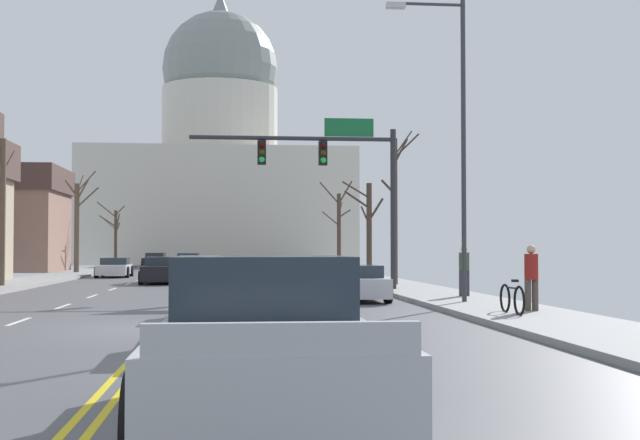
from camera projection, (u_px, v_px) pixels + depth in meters
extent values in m
cube|color=#505056|center=(165.00, 329.00, 18.28)|extent=(14.00, 180.00, 0.06)
cube|color=yellow|center=(159.00, 328.00, 18.26)|extent=(0.10, 176.40, 0.00)
cube|color=yellow|center=(171.00, 328.00, 18.29)|extent=(0.10, 176.40, 0.00)
cube|color=silver|center=(406.00, 391.00, 10.18)|extent=(0.12, 2.20, 0.00)
cube|color=silver|center=(347.00, 343.00, 15.35)|extent=(0.12, 2.20, 0.00)
cube|color=silver|center=(318.00, 319.00, 20.52)|extent=(0.12, 2.20, 0.00)
cube|color=silver|center=(301.00, 305.00, 25.69)|extent=(0.12, 2.20, 0.00)
cube|color=silver|center=(290.00, 295.00, 30.86)|extent=(0.12, 2.20, 0.00)
cube|color=silver|center=(281.00, 288.00, 36.03)|extent=(0.12, 2.20, 0.00)
cube|color=silver|center=(275.00, 283.00, 41.20)|extent=(0.12, 2.20, 0.00)
cube|color=silver|center=(270.00, 279.00, 46.37)|extent=(0.12, 2.20, 0.00)
cube|color=silver|center=(267.00, 276.00, 51.54)|extent=(0.12, 2.20, 0.00)
cube|color=silver|center=(263.00, 274.00, 56.71)|extent=(0.12, 2.20, 0.00)
cube|color=silver|center=(261.00, 271.00, 61.88)|extent=(0.12, 2.20, 0.00)
cube|color=silver|center=(259.00, 270.00, 67.05)|extent=(0.12, 2.20, 0.00)
cube|color=silver|center=(257.00, 268.00, 72.22)|extent=(0.12, 2.20, 0.00)
cube|color=silver|center=(255.00, 267.00, 77.39)|extent=(0.12, 2.20, 0.00)
cube|color=silver|center=(254.00, 265.00, 82.56)|extent=(0.12, 2.20, 0.00)
cube|color=silver|center=(19.00, 321.00, 19.81)|extent=(0.12, 2.20, 0.00)
cube|color=silver|center=(63.00, 306.00, 24.98)|extent=(0.12, 2.20, 0.00)
cube|color=silver|center=(92.00, 296.00, 30.15)|extent=(0.12, 2.20, 0.00)
cube|color=silver|center=(113.00, 289.00, 35.32)|extent=(0.12, 2.20, 0.00)
cube|color=silver|center=(128.00, 284.00, 40.49)|extent=(0.12, 2.20, 0.00)
cube|color=silver|center=(140.00, 280.00, 45.66)|extent=(0.12, 2.20, 0.00)
cube|color=silver|center=(149.00, 276.00, 50.83)|extent=(0.12, 2.20, 0.00)
cube|color=silver|center=(157.00, 274.00, 56.00)|extent=(0.12, 2.20, 0.00)
cube|color=silver|center=(163.00, 272.00, 61.17)|extent=(0.12, 2.20, 0.00)
cube|color=silver|center=(169.00, 270.00, 66.34)|extent=(0.12, 2.20, 0.00)
cube|color=silver|center=(173.00, 268.00, 71.51)|extent=(0.12, 2.20, 0.00)
cube|color=silver|center=(177.00, 267.00, 76.68)|extent=(0.12, 2.20, 0.00)
cube|color=silver|center=(181.00, 266.00, 81.85)|extent=(0.12, 2.20, 0.00)
cube|color=gray|center=(548.00, 321.00, 19.15)|extent=(3.00, 180.00, 0.14)
cylinder|color=#28282D|center=(393.00, 209.00, 32.82)|extent=(0.22, 0.22, 6.15)
cylinder|color=#28282D|center=(292.00, 138.00, 32.51)|extent=(7.80, 0.16, 0.16)
cube|color=black|center=(323.00, 153.00, 32.61)|extent=(0.32, 0.28, 0.92)
sphere|color=#330504|center=(323.00, 146.00, 32.46)|extent=(0.22, 0.22, 0.22)
sphere|color=#332B05|center=(323.00, 153.00, 32.45)|extent=(0.22, 0.22, 0.22)
sphere|color=#19CC47|center=(323.00, 160.00, 32.44)|extent=(0.22, 0.22, 0.22)
cube|color=black|center=(262.00, 153.00, 32.37)|extent=(0.32, 0.28, 0.92)
sphere|color=#330504|center=(262.00, 145.00, 32.22)|extent=(0.22, 0.22, 0.22)
sphere|color=#332B05|center=(262.00, 152.00, 32.21)|extent=(0.22, 0.22, 0.22)
sphere|color=#19CC47|center=(262.00, 160.00, 32.20)|extent=(0.22, 0.22, 0.22)
cube|color=#146033|center=(349.00, 127.00, 32.77)|extent=(1.90, 0.06, 0.70)
cylinder|color=#333338|center=(464.00, 150.00, 25.08)|extent=(0.14, 0.14, 8.91)
cylinder|color=#333338|center=(429.00, 4.00, 25.12)|extent=(2.02, 0.09, 0.09)
cube|color=#B2B2AD|center=(396.00, 6.00, 25.01)|extent=(0.56, 0.24, 0.16)
cube|color=beige|center=(220.00, 209.00, 95.14)|extent=(28.40, 21.38, 12.03)
cylinder|color=beige|center=(220.00, 122.00, 95.46)|extent=(12.87, 12.87, 7.53)
sphere|color=gray|center=(220.00, 69.00, 95.66)|extent=(12.84, 12.84, 12.84)
cone|color=gray|center=(220.00, 2.00, 95.90)|extent=(1.80, 1.80, 2.40)
cube|color=silver|center=(354.00, 286.00, 27.65)|extent=(1.78, 4.29, 0.61)
cube|color=#232D38|center=(355.00, 271.00, 27.32)|extent=(1.55, 1.81, 0.39)
cylinder|color=black|center=(322.00, 289.00, 28.86)|extent=(0.23, 0.64, 0.64)
cylinder|color=black|center=(373.00, 289.00, 29.06)|extent=(0.23, 0.64, 0.64)
cylinder|color=black|center=(332.00, 293.00, 26.23)|extent=(0.23, 0.64, 0.64)
cylinder|color=black|center=(388.00, 293.00, 26.43)|extent=(0.23, 0.64, 0.64)
cube|color=navy|center=(238.00, 296.00, 21.73)|extent=(2.00, 4.37, 0.67)
cube|color=#232D38|center=(238.00, 273.00, 21.48)|extent=(1.70, 2.01, 0.47)
cylinder|color=black|center=(205.00, 299.00, 22.99)|extent=(0.24, 0.65, 0.64)
cylinder|color=black|center=(274.00, 299.00, 23.13)|extent=(0.24, 0.65, 0.64)
cylinder|color=black|center=(198.00, 306.00, 20.33)|extent=(0.24, 0.65, 0.64)
cylinder|color=black|center=(276.00, 306.00, 20.46)|extent=(0.24, 0.65, 0.64)
cube|color=#1E7247|center=(242.00, 317.00, 14.99)|extent=(1.96, 4.61, 0.68)
cube|color=#232D38|center=(242.00, 287.00, 14.79)|extent=(1.68, 2.26, 0.40)
cylinder|color=black|center=(191.00, 321.00, 16.27)|extent=(0.24, 0.65, 0.64)
cylinder|color=black|center=(287.00, 320.00, 16.51)|extent=(0.24, 0.65, 0.64)
cylinder|color=black|center=(187.00, 336.00, 13.47)|extent=(0.24, 0.65, 0.64)
cylinder|color=black|center=(303.00, 334.00, 13.71)|extent=(0.24, 0.65, 0.64)
cube|color=#ADB2B7|center=(265.00, 363.00, 8.08)|extent=(1.96, 5.48, 0.80)
cube|color=#1E2833|center=(262.00, 285.00, 8.87)|extent=(1.79, 1.87, 0.61)
cube|color=#ADB2B7|center=(282.00, 340.00, 5.44)|extent=(1.78, 0.11, 0.22)
cylinder|color=black|center=(173.00, 364.00, 9.61)|extent=(0.28, 0.80, 0.80)
cylinder|color=black|center=(343.00, 362.00, 9.81)|extent=(0.28, 0.80, 0.80)
cylinder|color=black|center=(144.00, 424.00, 6.34)|extent=(0.28, 0.80, 0.80)
cylinder|color=black|center=(400.00, 419.00, 6.55)|extent=(0.28, 0.80, 0.80)
cube|color=black|center=(163.00, 273.00, 40.99)|extent=(2.04, 4.45, 0.70)
cube|color=#232D38|center=(163.00, 261.00, 41.30)|extent=(1.73, 1.96, 0.41)
cylinder|color=black|center=(182.00, 278.00, 39.76)|extent=(0.24, 0.65, 0.64)
cylinder|color=black|center=(141.00, 278.00, 39.51)|extent=(0.24, 0.65, 0.64)
cylinder|color=black|center=(184.00, 276.00, 42.46)|extent=(0.24, 0.65, 0.64)
cylinder|color=black|center=(145.00, 276.00, 42.20)|extent=(0.24, 0.65, 0.64)
cube|color=silver|center=(114.00, 269.00, 49.95)|extent=(1.84, 4.45, 0.57)
cube|color=#232D38|center=(115.00, 261.00, 50.31)|extent=(1.57, 2.16, 0.40)
cylinder|color=black|center=(127.00, 272.00, 48.71)|extent=(0.24, 0.65, 0.64)
cylinder|color=black|center=(96.00, 272.00, 48.49)|extent=(0.24, 0.65, 0.64)
cylinder|color=black|center=(131.00, 271.00, 51.41)|extent=(0.24, 0.65, 0.64)
cylinder|color=black|center=(102.00, 271.00, 51.19)|extent=(0.24, 0.65, 0.64)
cube|color=silver|center=(189.00, 264.00, 62.52)|extent=(1.83, 4.58, 0.70)
cube|color=#232D38|center=(189.00, 256.00, 62.66)|extent=(1.56, 2.26, 0.46)
cylinder|color=black|center=(199.00, 267.00, 61.18)|extent=(0.24, 0.65, 0.64)
cylinder|color=black|center=(175.00, 267.00, 61.05)|extent=(0.24, 0.65, 0.64)
cylinder|color=black|center=(202.00, 266.00, 63.98)|extent=(0.24, 0.65, 0.64)
cylinder|color=black|center=(179.00, 266.00, 63.85)|extent=(0.24, 0.65, 0.64)
cube|color=black|center=(155.00, 262.00, 74.15)|extent=(1.90, 4.47, 0.68)
cube|color=#232D38|center=(156.00, 255.00, 74.54)|extent=(1.62, 1.96, 0.44)
cylinder|color=black|center=(164.00, 264.00, 72.85)|extent=(0.24, 0.65, 0.64)
cylinder|color=black|center=(143.00, 264.00, 72.72)|extent=(0.24, 0.65, 0.64)
cylinder|color=black|center=(167.00, 264.00, 75.58)|extent=(0.24, 0.65, 0.64)
cylinder|color=black|center=(147.00, 264.00, 75.45)|extent=(0.24, 0.65, 0.64)
cylinder|color=#423328|center=(395.00, 211.00, 36.87)|extent=(0.25, 0.25, 6.32)
cylinder|color=#423328|center=(403.00, 143.00, 37.49)|extent=(1.03, 1.03, 1.26)
cylinder|color=#423328|center=(401.00, 151.00, 36.43)|extent=(0.43, 1.16, 0.99)
cylinder|color=#423328|center=(407.00, 146.00, 37.09)|extent=(1.17, 0.22, 1.12)
cylinder|color=#423328|center=(388.00, 187.00, 37.46)|extent=(0.46, 1.23, 0.76)
cylinder|color=brown|center=(77.00, 228.00, 55.52)|extent=(0.33, 0.33, 5.78)
cylinder|color=brown|center=(83.00, 190.00, 55.38)|extent=(0.96, 0.68, 1.41)
cylinder|color=brown|center=(80.00, 184.00, 56.12)|extent=(0.29, 1.07, 1.23)
cylinder|color=brown|center=(71.00, 188.00, 55.58)|extent=(0.86, 0.14, 1.12)
cylinder|color=brown|center=(88.00, 197.00, 55.48)|extent=(1.52, 0.49, 1.36)
cylinder|color=brown|center=(86.00, 181.00, 55.63)|extent=(1.27, 0.21, 1.42)
cylinder|color=#423328|center=(369.00, 232.00, 41.37)|extent=(0.27, 0.27, 4.72)
cylinder|color=#423328|center=(356.00, 190.00, 41.46)|extent=(1.34, 0.27, 0.86)
cylinder|color=#423328|center=(357.00, 200.00, 41.64)|extent=(1.22, 0.66, 0.92)
cylinder|color=#423328|center=(376.00, 209.00, 41.24)|extent=(0.75, 0.56, 1.12)
cylinder|color=#423328|center=(365.00, 215.00, 41.71)|extent=(0.39, 0.75, 0.96)
cylinder|color=#4C3D2D|center=(116.00, 239.00, 68.69)|extent=(0.25, 0.25, 4.60)
cylinder|color=#4C3D2D|center=(118.00, 228.00, 69.01)|extent=(0.38, 0.68, 0.91)
cylinder|color=#4C3D2D|center=(120.00, 211.00, 68.58)|extent=(0.81, 0.56, 0.76)
cylinder|color=#4C3D2D|center=(109.00, 224.00, 68.84)|extent=(1.15, 0.40, 0.99)
cylinder|color=#4C3D2D|center=(108.00, 221.00, 68.48)|extent=(1.33, 0.50, 0.94)
cylinder|color=#4C3D2D|center=(117.00, 223.00, 68.18)|extent=(0.55, 1.27, 1.38)
cylinder|color=#4C3D2D|center=(107.00, 210.00, 68.50)|extent=(1.50, 0.50, 1.26)
cylinder|color=#423328|center=(339.00, 233.00, 55.83)|extent=(0.26, 0.26, 5.13)
cylinder|color=#423328|center=(331.00, 219.00, 56.16)|extent=(1.10, 0.78, 0.99)
cylinder|color=#423328|center=(345.00, 214.00, 56.12)|extent=(0.88, 0.52, 0.58)
cylinder|color=#423328|center=(345.00, 192.00, 56.32)|extent=(1.07, 0.83, 1.60)
cylinder|color=#423328|center=(340.00, 209.00, 56.46)|extent=(0.43, 1.19, 1.02)
cylinder|color=#423328|center=(329.00, 193.00, 56.05)|extent=(1.31, 0.50, 1.51)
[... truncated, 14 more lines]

